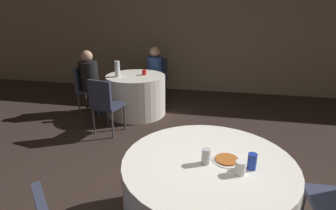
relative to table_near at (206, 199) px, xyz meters
name	(u,v)px	position (x,y,z in m)	size (l,w,h in m)	color
wall_back	(212,30)	(-0.21, 4.34, 1.04)	(16.00, 0.06, 2.80)	gray
table_near	(206,199)	(0.00, 0.00, 0.00)	(1.33, 1.33, 0.73)	white
table_far	(136,95)	(-1.43, 2.58, 0.00)	(1.06, 1.06, 0.73)	white
chair_far_south	(104,102)	(-1.63, 1.66, 0.17)	(0.47, 0.48, 0.88)	#2D3347
chair_far_north	(157,75)	(-1.27, 3.50, 0.17)	(0.46, 0.47, 0.88)	#2D3347
chair_far_west	(85,85)	(-2.36, 2.44, 0.17)	(0.46, 0.45, 0.88)	#2D3347
person_blue_shirt	(153,75)	(-1.30, 3.34, 0.21)	(0.35, 0.49, 1.14)	#282828
person_black_shirt	(93,82)	(-2.20, 2.47, 0.23)	(0.50, 0.36, 1.16)	#33384C
pizza_plate_near	(227,160)	(0.14, 0.02, 0.37)	(0.22, 0.22, 0.02)	white
soda_can_silver	(206,156)	(-0.02, -0.04, 0.42)	(0.07, 0.07, 0.12)	silver
soda_can_blue	(252,161)	(0.31, -0.05, 0.42)	(0.07, 0.07, 0.12)	#1E38A5
cup_near	(240,168)	(0.23, -0.13, 0.41)	(0.07, 0.07, 0.10)	white
bottle_far	(117,69)	(-1.71, 2.43, 0.50)	(0.09, 0.09, 0.28)	silver
cup_far	(144,72)	(-1.29, 2.66, 0.41)	(0.07, 0.07, 0.09)	red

